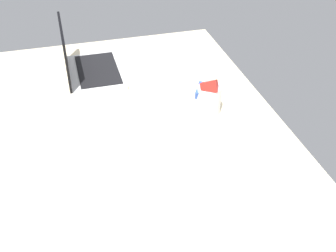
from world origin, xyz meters
The scene contains 3 objects.
bed_mattress centered at (0.00, 0.00, 9.00)cm, with size 180.00×140.00×18.00cm, color beige.
laptop centered at (57.26, -5.09, 22.41)cm, with size 33.06×23.08×23.00cm.
snack_cup centered at (17.29, -45.38, 24.14)cm, with size 10.11×10.03×15.05cm.
Camera 1 is at (-104.48, 3.32, 107.38)cm, focal length 44.94 mm.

